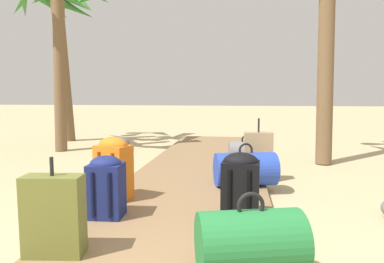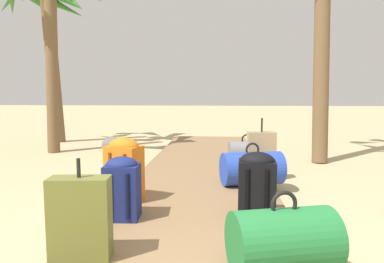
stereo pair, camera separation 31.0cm
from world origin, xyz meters
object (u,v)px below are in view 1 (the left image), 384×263
at_px(duffel_bag_green, 250,242).
at_px(suitcase_tan, 258,154).
at_px(backpack_navy, 106,185).
at_px(backpack_black, 240,183).
at_px(duffel_bag_grey, 247,153).
at_px(backpack_orange, 113,167).
at_px(palm_tree_far_left, 58,9).
at_px(duffel_bag_blue, 245,169).
at_px(suitcase_olive, 54,216).

bearing_deg(duffel_bag_green, suitcase_tan, 86.16).
bearing_deg(backpack_navy, backpack_black, 7.26).
bearing_deg(suitcase_tan, backpack_navy, -127.98).
relative_size(duffel_bag_grey, backpack_orange, 0.91).
xyz_separation_m(suitcase_tan, palm_tree_far_left, (-4.35, 3.09, 2.67)).
bearing_deg(backpack_navy, palm_tree_far_left, 122.00).
relative_size(duffel_bag_green, backpack_orange, 1.09).
distance_m(backpack_black, duffel_bag_blue, 1.04).
height_order(duffel_bag_grey, backpack_orange, backpack_orange).
xyz_separation_m(backpack_orange, palm_tree_far_left, (-2.89, 4.32, 2.63)).
xyz_separation_m(suitcase_olive, suitcase_tan, (1.41, 2.44, 0.02)).
bearing_deg(backpack_navy, duffel_bag_blue, 44.87).
xyz_separation_m(backpack_navy, backpack_orange, (-0.12, 0.49, 0.05)).
bearing_deg(duffel_bag_green, backpack_navy, 146.69).
relative_size(backpack_black, suitcase_olive, 0.86).
relative_size(backpack_black, backpack_orange, 0.89).
bearing_deg(duffel_bag_grey, duffel_bag_green, -90.66).
xyz_separation_m(duffel_bag_blue, backpack_orange, (-1.30, -0.69, 0.14)).
bearing_deg(duffel_bag_grey, backpack_orange, -124.20).
distance_m(suitcase_tan, palm_tree_far_left, 5.97).
height_order(backpack_black, suitcase_tan, suitcase_tan).
distance_m(suitcase_olive, backpack_orange, 1.21).
xyz_separation_m(backpack_navy, duffel_bag_grey, (1.22, 2.46, -0.11)).
xyz_separation_m(backpack_black, palm_tree_far_left, (-4.13, 4.67, 2.66)).
height_order(backpack_black, backpack_navy, backpack_black).
relative_size(duffel_bag_blue, suitcase_tan, 1.03).
height_order(backpack_black, suitcase_olive, suitcase_olive).
relative_size(suitcase_tan, palm_tree_far_left, 0.19).
relative_size(backpack_black, duffel_bag_grey, 0.98).
bearing_deg(suitcase_tan, duffel_bag_grey, 100.12).
distance_m(backpack_orange, palm_tree_far_left, 5.82).
distance_m(duffel_bag_green, palm_tree_far_left, 7.51).
relative_size(backpack_black, backpack_navy, 1.06).
relative_size(duffel_bag_green, suitcase_tan, 0.93).
bearing_deg(suitcase_olive, backpack_black, 35.96).
xyz_separation_m(duffel_bag_green, backpack_black, (-0.06, 0.92, 0.10)).
xyz_separation_m(duffel_bag_green, backpack_navy, (-1.18, 0.78, 0.09)).
distance_m(backpack_black, duffel_bag_grey, 2.32).
bearing_deg(suitcase_tan, palm_tree_far_left, 144.67).
height_order(suitcase_olive, palm_tree_far_left, palm_tree_far_left).
xyz_separation_m(backpack_black, suitcase_olive, (-1.19, -0.86, -0.03)).
bearing_deg(duffel_bag_green, duffel_bag_grey, 89.34).
bearing_deg(duffel_bag_grey, backpack_black, -92.31).
bearing_deg(palm_tree_far_left, suitcase_tan, -35.33).
bearing_deg(backpack_navy, duffel_bag_green, -33.31).
bearing_deg(duffel_bag_blue, backpack_black, -93.17).
height_order(backpack_black, backpack_orange, backpack_orange).
bearing_deg(backpack_black, suitcase_olive, -144.04).
bearing_deg(backpack_black, backpack_orange, 164.46).
height_order(suitcase_olive, duffel_bag_blue, suitcase_olive).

